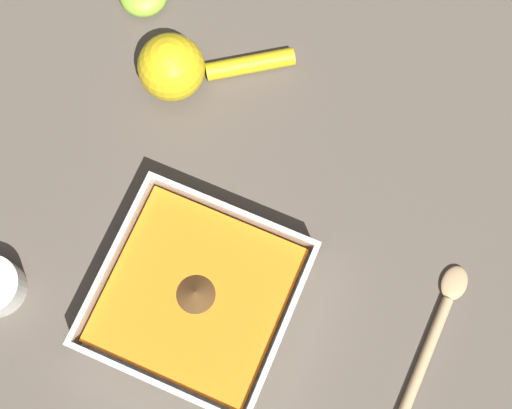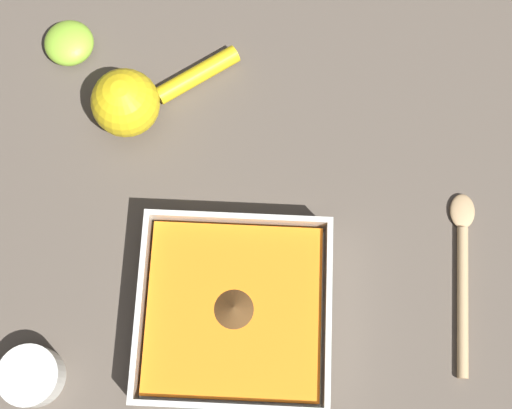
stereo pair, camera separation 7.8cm
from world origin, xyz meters
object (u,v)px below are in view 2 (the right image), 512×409
(lemon_half, at_px, (69,43))
(wooden_spoon, at_px, (463,271))
(square_dish, at_px, (234,312))
(lemon_squeezer, at_px, (133,100))
(spice_bowl, at_px, (32,376))

(lemon_half, distance_m, wooden_spoon, 0.53)
(square_dish, height_order, lemon_squeezer, lemon_squeezer)
(square_dish, relative_size, wooden_spoon, 0.98)
(lemon_half, xyz_separation_m, wooden_spoon, (0.25, 0.46, -0.01))
(wooden_spoon, bearing_deg, lemon_squeezer, 67.12)
(square_dish, relative_size, lemon_squeezer, 1.22)
(spice_bowl, bearing_deg, square_dish, 109.95)
(spice_bowl, distance_m, lemon_squeezer, 0.32)
(wooden_spoon, bearing_deg, square_dish, 105.09)
(lemon_squeezer, bearing_deg, lemon_half, -77.35)
(square_dish, bearing_deg, lemon_squeezer, -151.18)
(lemon_half, relative_size, wooden_spoon, 0.29)
(square_dish, height_order, wooden_spoon, square_dish)
(spice_bowl, bearing_deg, lemon_squeezer, 165.38)
(lemon_squeezer, xyz_separation_m, wooden_spoon, (0.17, 0.38, -0.03))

